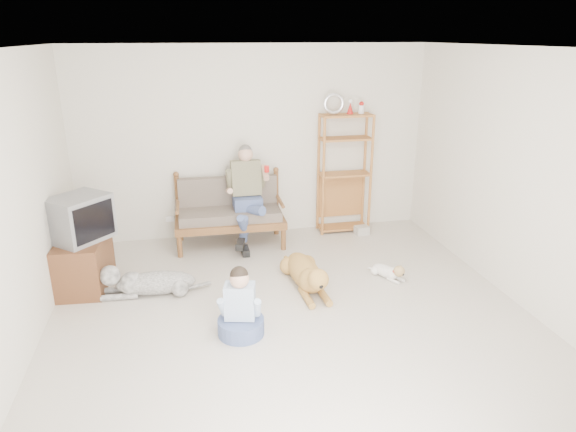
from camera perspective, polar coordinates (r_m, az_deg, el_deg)
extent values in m
plane|color=beige|center=(5.33, 0.97, -12.28)|extent=(5.50, 5.50, 0.00)
plane|color=silver|center=(4.53, 1.17, 18.15)|extent=(5.50, 5.50, 0.00)
plane|color=beige|center=(7.38, -3.78, 8.10)|extent=(5.00, 0.00, 5.00)
plane|color=beige|center=(2.44, 16.51, -18.25)|extent=(5.00, 0.00, 5.00)
plane|color=beige|center=(4.87, -28.93, -0.41)|extent=(0.00, 5.50, 5.50)
plane|color=beige|center=(5.83, 25.80, 3.07)|extent=(0.00, 5.50, 5.50)
cube|color=brown|center=(7.18, -6.44, -0.61)|extent=(1.52, 0.74, 0.10)
cube|color=#6F6155|center=(7.14, -6.48, 0.26)|extent=(1.40, 0.64, 0.13)
cube|color=#6F6155|center=(7.30, -6.74, 2.61)|extent=(1.38, 0.16, 0.45)
cylinder|color=brown|center=(7.30, -6.85, 4.25)|extent=(1.40, 0.09, 0.05)
cylinder|color=brown|center=(6.95, -11.88, -3.39)|extent=(0.07, 0.07, 0.30)
cylinder|color=brown|center=(7.40, -12.12, 0.71)|extent=(0.07, 0.07, 0.95)
cylinder|color=brown|center=(7.07, -0.48, -2.55)|extent=(0.07, 0.07, 0.30)
cylinder|color=brown|center=(7.51, -1.40, 1.44)|extent=(0.07, 0.07, 0.95)
cube|color=#4C598B|center=(7.13, -4.53, 1.47)|extent=(0.38, 0.36, 0.19)
cube|color=#7A7155|center=(7.13, -4.70, 4.27)|extent=(0.40, 0.28, 0.50)
sphere|color=tan|center=(7.02, -4.75, 6.85)|extent=(0.20, 0.20, 0.20)
sphere|color=#5E5953|center=(7.03, -4.78, 7.19)|extent=(0.18, 0.18, 0.18)
cylinder|color=red|center=(6.92, -2.38, 5.25)|extent=(0.07, 0.07, 0.09)
cube|color=#A56934|center=(7.42, 6.53, 11.06)|extent=(0.74, 0.30, 0.03)
torus|color=silver|center=(7.33, 5.11, 12.31)|extent=(0.30, 0.05, 0.30)
cone|color=red|center=(7.42, 6.93, 11.79)|extent=(0.10, 0.10, 0.16)
cylinder|color=#A56934|center=(7.36, 3.96, 4.25)|extent=(0.04, 0.04, 1.75)
cylinder|color=#A56934|center=(7.62, 3.39, 4.79)|extent=(0.04, 0.04, 1.75)
cylinder|color=#A56934|center=(7.58, 9.20, 4.50)|extent=(0.04, 0.04, 1.75)
cylinder|color=#A56934|center=(7.83, 8.47, 5.03)|extent=(0.04, 0.04, 1.75)
cube|color=beige|center=(7.70, 8.20, -1.57)|extent=(0.22, 0.17, 0.13)
cube|color=#5A2F1D|center=(6.46, -21.68, -4.80)|extent=(0.56, 0.93, 0.60)
cube|color=brown|center=(6.31, -24.13, -5.72)|extent=(0.05, 0.40, 0.50)
cube|color=brown|center=(6.70, -23.42, -4.15)|extent=(0.05, 0.40, 0.50)
cube|color=slate|center=(6.24, -22.17, -0.21)|extent=(0.78, 0.79, 0.51)
cube|color=black|center=(6.05, -20.72, -0.61)|extent=(0.36, 0.40, 0.41)
cube|color=white|center=(7.58, -12.98, -0.31)|extent=(0.12, 0.02, 0.08)
ellipsoid|color=#BE8942|center=(6.13, 1.82, -6.19)|extent=(0.39, 0.96, 0.30)
sphere|color=#BE8942|center=(5.88, 2.62, -7.17)|extent=(0.30, 0.30, 0.30)
sphere|color=#BE8942|center=(5.62, 3.37, -7.04)|extent=(0.23, 0.23, 0.23)
ellipsoid|color=#BE8942|center=(5.54, 3.71, -7.73)|extent=(0.11, 0.17, 0.09)
cylinder|color=#BE8942|center=(6.58, 0.63, -5.16)|extent=(0.19, 0.37, 0.05)
ellipsoid|color=#BE8942|center=(5.62, 2.49, -7.04)|extent=(0.06, 0.08, 0.12)
ellipsoid|color=#BE8942|center=(5.66, 4.09, -6.84)|extent=(0.06, 0.08, 0.12)
ellipsoid|color=silver|center=(6.09, -14.46, -7.21)|extent=(0.90, 0.33, 0.27)
sphere|color=silver|center=(6.11, -16.99, -7.17)|extent=(0.27, 0.27, 0.27)
sphere|color=silver|center=(6.10, -19.18, -6.28)|extent=(0.23, 0.23, 0.23)
ellipsoid|color=silver|center=(6.12, -20.12, -6.51)|extent=(0.17, 0.11, 0.09)
cylinder|color=silver|center=(6.10, -10.19, -7.67)|extent=(0.35, 0.15, 0.04)
ellipsoid|color=silver|center=(6.16, -18.86, -5.95)|extent=(0.07, 0.05, 0.11)
ellipsoid|color=silver|center=(6.02, -19.07, -6.60)|extent=(0.07, 0.05, 0.11)
ellipsoid|color=white|center=(6.43, 10.77, -6.02)|extent=(0.32, 0.41, 0.15)
sphere|color=white|center=(6.36, 11.54, -6.26)|extent=(0.15, 0.15, 0.15)
sphere|color=tan|center=(6.28, 12.24, -6.02)|extent=(0.13, 0.13, 0.13)
ellipsoid|color=tan|center=(6.25, 12.66, -6.30)|extent=(0.10, 0.11, 0.05)
cylinder|color=white|center=(6.56, 9.50, -5.84)|extent=(0.13, 0.12, 0.02)
cone|color=tan|center=(6.24, 11.90, -5.77)|extent=(0.04, 0.04, 0.05)
cone|color=tan|center=(6.30, 12.44, -5.52)|extent=(0.04, 0.04, 0.05)
torus|color=red|center=(6.29, 12.10, -6.04)|extent=(0.13, 0.13, 0.02)
cylinder|color=#4C598B|center=(5.21, -5.24, -12.13)|extent=(0.46, 0.46, 0.17)
cube|color=silver|center=(5.09, -5.37, -9.39)|extent=(0.33, 0.25, 0.36)
sphere|color=tan|center=(4.95, -5.43, -6.96)|extent=(0.19, 0.19, 0.19)
sphere|color=black|center=(4.95, -5.45, -6.58)|extent=(0.18, 0.18, 0.18)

